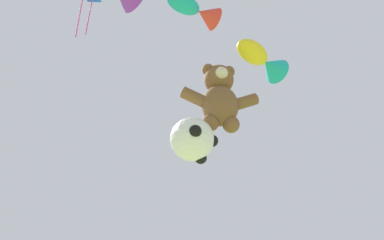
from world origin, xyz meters
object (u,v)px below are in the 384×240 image
Objects in this scene: fish_kite_goldfin at (262,60)px; teddy_bear_kite at (220,97)px; soccer_ball_kite at (193,139)px; fish_kite_teal at (195,10)px.

teddy_bear_kite is at bearing 177.74° from fish_kite_goldfin.
soccer_ball_kite is 0.64× the size of fish_kite_goldfin.
fish_kite_teal reaches higher than soccer_ball_kite.
teddy_bear_kite is 1.81× the size of soccer_ball_kite.
soccer_ball_kite is 0.71× the size of fish_kite_teal.
fish_kite_teal is (-0.04, -0.76, 3.65)m from soccer_ball_kite.
soccer_ball_kite is 3.46m from fish_kite_goldfin.
fish_kite_goldfin reaches higher than teddy_bear_kite.
teddy_bear_kite is 2.51m from fish_kite_teal.
fish_kite_goldfin is 2.33m from fish_kite_teal.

